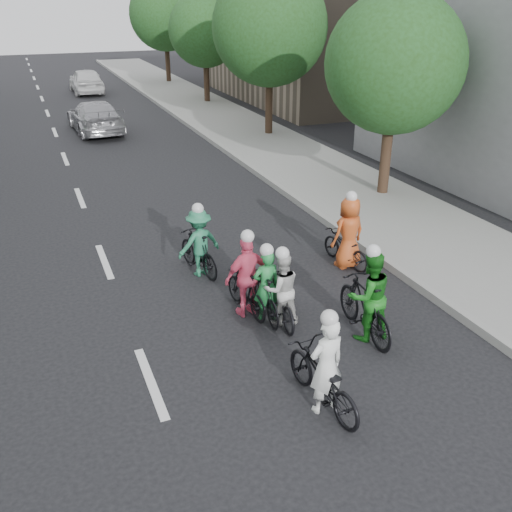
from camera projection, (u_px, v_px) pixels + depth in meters
ground at (151, 382)px, 9.31m from camera, size 120.00×120.00×0.00m
sidewalk_right at (310, 169)px, 20.43m from camera, size 4.00×80.00×0.15m
curb_right at (260, 174)px, 19.75m from camera, size 0.18×80.00×0.18m
bldg_se at (326, 27)px, 33.30m from camera, size 10.00×14.00×8.00m
tree_r_0 at (395, 64)px, 16.21m from camera, size 4.00×4.00×5.97m
tree_r_1 at (270, 27)px, 23.55m from camera, size 4.80×4.80×6.93m
tree_r_2 at (205, 30)px, 31.36m from camera, size 4.00×4.00×5.97m
tree_r_3 at (165, 14)px, 38.70m from camera, size 4.80×4.80×6.93m
cyclist_0 at (367, 302)px, 10.30m from camera, size 0.86×1.91×1.86m
cyclist_1 at (323, 376)px, 8.54m from camera, size 0.83×1.87×1.73m
cyclist_2 at (347, 240)px, 13.06m from camera, size 0.89×1.63×1.83m
cyclist_3 at (199, 247)px, 12.68m from camera, size 1.10×1.72×1.70m
cyclist_4 at (280, 295)px, 10.84m from camera, size 0.78×1.74×1.59m
cyclist_5 at (247, 283)px, 11.07m from camera, size 1.01×1.56×1.79m
cyclist_6 at (265, 292)px, 10.94m from camera, size 0.55×1.57×1.60m
follow_car_lead at (95, 117)px, 25.85m from camera, size 2.24×4.95×1.41m
follow_car_trail at (86, 81)px, 36.14m from camera, size 1.87×4.54×1.54m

